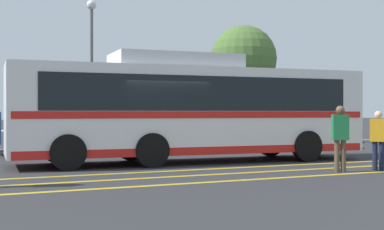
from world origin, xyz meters
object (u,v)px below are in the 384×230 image
transit_bus (191,108)px  street_lamp (92,50)px  tree_0 (243,59)px  parked_car_1 (56,135)px  pedestrian_0 (378,137)px  pedestrian_2 (340,134)px

transit_bus → street_lamp: bearing=-165.9°
transit_bus → tree_0: tree_0 is taller
parked_car_1 → pedestrian_0: 11.94m
street_lamp → transit_bus: bearing=-79.5°
pedestrian_0 → street_lamp: 13.36m
street_lamp → pedestrian_0: bearing=-67.2°
parked_car_1 → street_lamp: (1.91, 2.18, 3.61)m
parked_car_1 → pedestrian_0: (6.92, -9.73, 0.21)m
transit_bus → tree_0: bearing=146.1°
parked_car_1 → tree_0: bearing=108.6°
parked_car_1 → tree_0: size_ratio=0.75×
tree_0 → transit_bus: bearing=-127.5°
transit_bus → pedestrian_2: size_ratio=6.67×
pedestrian_0 → pedestrian_2: size_ratio=0.92×
pedestrian_2 → street_lamp: size_ratio=0.27×
pedestrian_2 → tree_0: 15.80m
transit_bus → pedestrian_0: (3.62, -4.40, -0.79)m
pedestrian_0 → street_lamp: street_lamp is taller
pedestrian_2 → tree_0: bearing=93.7°
parked_car_1 → street_lamp: street_lamp is taller
street_lamp → tree_0: street_lamp is taller
pedestrian_2 → street_lamp: (-3.77, 11.82, 3.31)m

